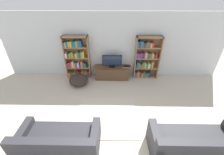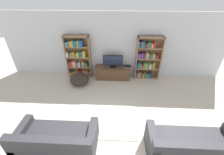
{
  "view_description": "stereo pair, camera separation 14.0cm",
  "coord_description": "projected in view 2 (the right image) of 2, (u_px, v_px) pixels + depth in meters",
  "views": [
    {
      "loc": [
        0.07,
        -1.48,
        3.44
      ],
      "look_at": [
        -0.01,
        2.83,
        0.7
      ],
      "focal_mm": 24.0,
      "sensor_mm": 36.0,
      "label": 1
    },
    {
      "loc": [
        0.21,
        -1.47,
        3.44
      ],
      "look_at": [
        -0.01,
        2.83,
        0.7
      ],
      "focal_mm": 24.0,
      "sensor_mm": 36.0,
      "label": 2
    }
  ],
  "objects": [
    {
      "name": "bookshelf_left",
      "position": [
        78.0,
        58.0,
        6.13
      ],
      "size": [
        0.99,
        0.3,
        1.76
      ],
      "color": "#93704C",
      "rests_on": "ground_plane"
    },
    {
      "name": "laptop",
      "position": [
        128.0,
        67.0,
        6.11
      ],
      "size": [
        0.32,
        0.21,
        0.03
      ],
      "color": "#B7B7BC",
      "rests_on": "tv_stand"
    },
    {
      "name": "area_rug",
      "position": [
        106.0,
        115.0,
        4.57
      ],
      "size": [
        1.83,
        1.68,
        0.02
      ],
      "color": "beige",
      "rests_on": "ground_plane"
    },
    {
      "name": "television",
      "position": [
        113.0,
        61.0,
        5.98
      ],
      "size": [
        0.78,
        0.16,
        0.52
      ],
      "color": "black",
      "rests_on": "tv_stand"
    },
    {
      "name": "tv_stand",
      "position": [
        113.0,
        72.0,
        6.25
      ],
      "size": [
        1.45,
        0.52,
        0.52
      ],
      "color": "brown",
      "rests_on": "ground_plane"
    },
    {
      "name": "couch_left_sectional",
      "position": [
        57.0,
        141.0,
        3.54
      ],
      "size": [
        1.87,
        0.92,
        0.79
      ],
      "color": "#2D2D33",
      "rests_on": "ground_plane"
    },
    {
      "name": "couch_right_sofa",
      "position": [
        192.0,
        147.0,
        3.38
      ],
      "size": [
        1.98,
        0.84,
        0.82
      ],
      "color": "#2D2D33",
      "rests_on": "ground_plane"
    },
    {
      "name": "wall_back",
      "position": [
        114.0,
        46.0,
        5.96
      ],
      "size": [
        8.8,
        0.06,
        2.6
      ],
      "color": "silver",
      "rests_on": "ground_plane"
    },
    {
      "name": "bookshelf_right",
      "position": [
        147.0,
        59.0,
        6.0
      ],
      "size": [
        0.99,
        0.3,
        1.76
      ],
      "color": "#93704C",
      "rests_on": "ground_plane"
    },
    {
      "name": "beanbag_ottoman",
      "position": [
        79.0,
        79.0,
        5.9
      ],
      "size": [
        0.74,
        0.74,
        0.42
      ],
      "primitive_type": "ellipsoid",
      "color": "#2D231E",
      "rests_on": "ground_plane"
    }
  ]
}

